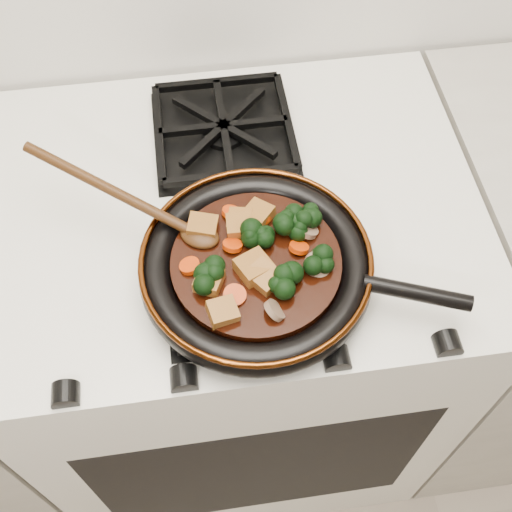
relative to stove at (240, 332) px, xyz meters
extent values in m
cube|color=white|center=(0.00, 0.00, 0.00)|extent=(0.76, 0.60, 0.90)
cylinder|color=black|center=(0.01, -0.15, 0.48)|extent=(0.29, 0.29, 0.01)
torus|color=black|center=(0.01, -0.15, 0.49)|extent=(0.32, 0.32, 0.04)
torus|color=#4F240B|center=(0.01, -0.15, 0.51)|extent=(0.32, 0.32, 0.01)
cylinder|color=black|center=(0.21, -0.23, 0.51)|extent=(0.14, 0.07, 0.02)
cylinder|color=black|center=(0.01, -0.15, 0.50)|extent=(0.23, 0.23, 0.02)
cube|color=#935C21|center=(0.00, -0.09, 0.52)|extent=(0.04, 0.04, 0.02)
cube|color=#935C21|center=(-0.04, -0.22, 0.52)|extent=(0.04, 0.04, 0.03)
cube|color=#935C21|center=(0.02, -0.18, 0.52)|extent=(0.05, 0.06, 0.03)
cube|color=#935C21|center=(0.01, -0.16, 0.52)|extent=(0.06, 0.06, 0.03)
cube|color=#935C21|center=(0.00, -0.09, 0.52)|extent=(0.04, 0.04, 0.02)
cube|color=#935C21|center=(-0.05, -0.09, 0.52)|extent=(0.05, 0.04, 0.03)
cube|color=#935C21|center=(-0.05, -0.18, 0.52)|extent=(0.05, 0.05, 0.02)
cube|color=#935C21|center=(0.02, -0.08, 0.52)|extent=(0.05, 0.05, 0.02)
cylinder|color=red|center=(-0.02, -0.12, 0.51)|extent=(0.03, 0.03, 0.02)
cylinder|color=red|center=(0.07, -0.14, 0.51)|extent=(0.03, 0.03, 0.02)
cylinder|color=red|center=(0.03, -0.08, 0.51)|extent=(0.03, 0.03, 0.02)
cylinder|color=red|center=(-0.02, -0.20, 0.51)|extent=(0.03, 0.03, 0.02)
cylinder|color=red|center=(-0.01, -0.07, 0.51)|extent=(0.03, 0.03, 0.02)
cylinder|color=red|center=(-0.08, -0.15, 0.51)|extent=(0.03, 0.03, 0.02)
cylinder|color=#7E6149|center=(0.09, -0.17, 0.52)|extent=(0.05, 0.05, 0.02)
cylinder|color=#7E6149|center=(0.09, -0.11, 0.52)|extent=(0.05, 0.05, 0.03)
cylinder|color=#7E6149|center=(0.02, -0.23, 0.52)|extent=(0.03, 0.04, 0.03)
ellipsoid|color=#3F230D|center=(-0.06, -0.10, 0.51)|extent=(0.07, 0.06, 0.02)
cylinder|color=#3F230D|center=(-0.17, -0.03, 0.55)|extent=(0.02, 0.02, 0.27)
camera|label=1|loc=(-0.05, -0.60, 1.23)|focal=45.00mm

